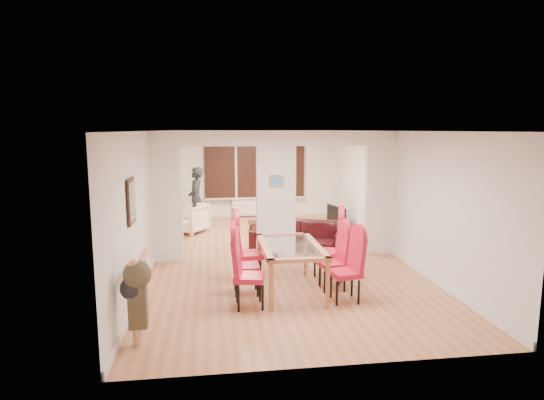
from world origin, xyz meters
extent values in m
cube|color=#BA744B|center=(0.00, 0.00, 0.00)|extent=(5.00, 9.00, 0.01)
cube|color=white|center=(0.00, 0.00, 1.30)|extent=(5.00, 0.18, 2.60)
cube|color=black|center=(0.00, 4.44, 1.50)|extent=(3.00, 0.08, 1.80)
cube|color=white|center=(0.00, 4.40, 0.30)|extent=(1.40, 0.08, 0.50)
sphere|color=orange|center=(0.30, 3.30, 2.15)|extent=(0.36, 0.36, 0.36)
cube|color=gray|center=(-2.47, -2.40, 1.60)|extent=(0.04, 0.52, 0.67)
cube|color=#4C8CD8|center=(0.00, -0.10, 1.60)|extent=(0.30, 0.03, 0.25)
imported|color=black|center=(0.61, 0.55, 0.31)|extent=(2.27, 1.53, 0.62)
imported|color=silver|center=(-1.92, 2.50, 0.38)|extent=(1.12, 1.13, 0.75)
imported|color=black|center=(-1.72, 2.83, 0.83)|extent=(0.64, 0.46, 1.66)
imported|color=black|center=(1.98, 2.78, 0.27)|extent=(0.95, 0.36, 0.55)
cylinder|color=#143F19|center=(0.10, 2.42, 0.38)|extent=(0.07, 0.07, 0.27)
imported|color=#351912|center=(0.10, 2.40, 0.28)|extent=(0.24, 0.24, 0.06)
camera|label=1|loc=(-1.31, -9.12, 2.63)|focal=30.00mm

